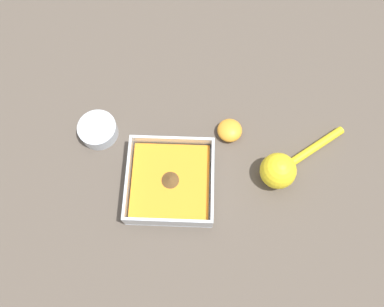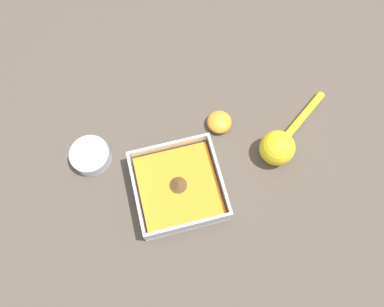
{
  "view_description": "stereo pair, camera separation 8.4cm",
  "coord_description": "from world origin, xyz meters",
  "px_view_note": "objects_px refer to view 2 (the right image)",
  "views": [
    {
      "loc": [
        -0.08,
        0.26,
        0.81
      ],
      "look_at": [
        -0.07,
        -0.04,
        0.03
      ],
      "focal_mm": 35.0,
      "sensor_mm": 36.0,
      "label": 1
    },
    {
      "loc": [
        0.0,
        0.25,
        0.81
      ],
      "look_at": [
        -0.07,
        -0.04,
        0.03
      ],
      "focal_mm": 35.0,
      "sensor_mm": 36.0,
      "label": 2
    }
  ],
  "objects_px": {
    "square_dish": "(180,187)",
    "lemon_half": "(220,122)",
    "lemon_squeezer": "(280,143)",
    "spice_bowl": "(92,156)"
  },
  "relations": [
    {
      "from": "spice_bowl",
      "to": "lemon_squeezer",
      "type": "bearing_deg",
      "value": 168.8
    },
    {
      "from": "lemon_squeezer",
      "to": "lemon_half",
      "type": "relative_size",
      "value": 3.52
    },
    {
      "from": "square_dish",
      "to": "lemon_half",
      "type": "distance_m",
      "value": 0.19
    },
    {
      "from": "square_dish",
      "to": "spice_bowl",
      "type": "xyz_separation_m",
      "value": [
        0.18,
        -0.12,
        -0.0
      ]
    },
    {
      "from": "spice_bowl",
      "to": "lemon_half",
      "type": "relative_size",
      "value": 1.52
    },
    {
      "from": "lemon_squeezer",
      "to": "spice_bowl",
      "type": "bearing_deg",
      "value": -46.5
    },
    {
      "from": "lemon_squeezer",
      "to": "lemon_half",
      "type": "xyz_separation_m",
      "value": [
        0.11,
        -0.09,
        -0.02
      ]
    },
    {
      "from": "spice_bowl",
      "to": "lemon_half",
      "type": "distance_m",
      "value": 0.31
    },
    {
      "from": "spice_bowl",
      "to": "lemon_half",
      "type": "bearing_deg",
      "value": -178.02
    },
    {
      "from": "square_dish",
      "to": "lemon_half",
      "type": "height_order",
      "value": "square_dish"
    }
  ]
}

